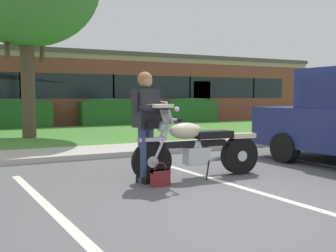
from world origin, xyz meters
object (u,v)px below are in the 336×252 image
(hedge_center_right, at_px, (109,111))
(brick_building, at_px, (90,89))
(hedge_center_left, at_px, (8,113))
(rider_person, at_px, (147,117))
(motorcycle, at_px, (202,148))
(hedge_right, at_px, (190,110))
(handbag, at_px, (160,176))

(hedge_center_right, height_order, brick_building, brick_building)
(hedge_center_right, distance_m, brick_building, 5.29)
(hedge_center_left, height_order, hedge_center_right, same)
(rider_person, height_order, brick_building, brick_building)
(motorcycle, distance_m, brick_building, 16.32)
(hedge_center_left, relative_size, brick_building, 0.14)
(motorcycle, bearing_deg, brick_building, 82.78)
(hedge_center_left, distance_m, brick_building, 6.97)
(hedge_right, xyz_separation_m, brick_building, (-3.74, 5.17, 1.06))
(hedge_center_left, xyz_separation_m, hedge_right, (8.28, 0.00, 0.00))
(rider_person, distance_m, hedge_center_left, 11.05)
(handbag, distance_m, hedge_right, 13.08)
(rider_person, xyz_separation_m, brick_building, (3.01, 16.11, 0.71))
(handbag, xyz_separation_m, hedge_center_left, (-1.63, 11.25, 0.51))
(motorcycle, relative_size, hedge_center_right, 0.89)
(handbag, xyz_separation_m, hedge_right, (6.65, 11.25, 0.51))
(handbag, height_order, hedge_center_left, hedge_center_left)
(rider_person, bearing_deg, hedge_right, 58.35)
(rider_person, bearing_deg, brick_building, 79.43)
(rider_person, bearing_deg, motorcycle, -2.51)
(rider_person, xyz_separation_m, hedge_right, (6.74, 10.94, -0.36))
(handbag, distance_m, hedge_center_left, 11.38)
(hedge_center_left, relative_size, hedge_right, 1.26)
(handbag, bearing_deg, brick_building, 79.93)
(handbag, height_order, hedge_right, hedge_right)
(handbag, bearing_deg, hedge_right, 59.40)
(hedge_center_right, distance_m, hedge_right, 4.14)
(rider_person, xyz_separation_m, hedge_center_right, (2.60, 10.94, -0.36))
(hedge_center_right, xyz_separation_m, brick_building, (0.41, 5.17, 1.06))
(rider_person, bearing_deg, handbag, -73.66)
(hedge_right, bearing_deg, rider_person, -121.65)
(motorcycle, height_order, hedge_right, motorcycle)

